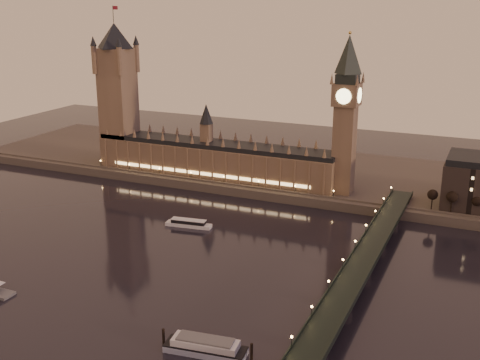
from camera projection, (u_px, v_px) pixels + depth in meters
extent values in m
plane|color=black|center=(181.00, 256.00, 315.12)|extent=(700.00, 700.00, 0.00)
cube|color=#423D35|center=(325.00, 175.00, 446.81)|extent=(560.00, 130.00, 6.00)
cube|color=brown|center=(214.00, 161.00, 431.41)|extent=(180.00, 26.00, 22.00)
cube|color=black|center=(214.00, 144.00, 427.72)|extent=(180.00, 22.00, 3.20)
cube|color=#FFCC7F|center=(206.00, 174.00, 421.37)|extent=(153.00, 0.25, 2.20)
cube|color=brown|center=(119.00, 108.00, 452.78)|extent=(22.00, 22.00, 88.00)
cone|color=black|center=(114.00, 36.00, 437.26)|extent=(31.68, 31.68, 18.00)
cylinder|color=black|center=(113.00, 14.00, 432.87)|extent=(0.44, 0.44, 12.00)
cube|color=maroon|center=(115.00, 8.00, 430.70)|extent=(4.00, 0.15, 2.50)
cube|color=brown|center=(344.00, 150.00, 389.68)|extent=(13.00, 13.00, 58.00)
cube|color=brown|center=(347.00, 95.00, 379.14)|extent=(16.00, 16.00, 14.00)
cylinder|color=#FFEAA5|center=(344.00, 96.00, 371.99)|extent=(9.60, 0.35, 9.60)
cylinder|color=#FFEAA5|center=(334.00, 94.00, 382.31)|extent=(0.35, 9.60, 9.60)
cube|color=black|center=(348.00, 79.00, 376.21)|extent=(13.00, 13.00, 6.00)
cone|color=black|center=(349.00, 54.00, 371.82)|extent=(17.68, 17.68, 24.00)
sphere|color=gold|center=(350.00, 33.00, 368.01)|extent=(2.00, 2.00, 2.00)
cube|color=black|center=(355.00, 273.00, 277.10)|extent=(13.00, 260.00, 2.00)
cube|color=black|center=(342.00, 268.00, 279.10)|extent=(0.60, 260.00, 1.00)
cube|color=black|center=(369.00, 273.00, 274.21)|extent=(0.60, 260.00, 1.00)
cylinder|color=black|center=(429.00, 203.00, 364.34)|extent=(0.70, 0.70, 8.59)
sphere|color=black|center=(430.00, 196.00, 363.02)|extent=(5.73, 5.73, 5.73)
cylinder|color=black|center=(453.00, 206.00, 358.93)|extent=(0.70, 0.70, 8.59)
sphere|color=black|center=(454.00, 199.00, 357.62)|extent=(5.73, 5.73, 5.73)
cylinder|color=black|center=(478.00, 209.00, 353.52)|extent=(0.70, 0.70, 8.59)
sphere|color=black|center=(479.00, 202.00, 352.21)|extent=(5.73, 5.73, 5.73)
cube|color=silver|center=(189.00, 225.00, 355.08)|extent=(28.19, 9.67, 2.03)
cube|color=black|center=(189.00, 222.00, 354.49)|extent=(20.92, 7.63, 2.03)
cube|color=silver|center=(188.00, 220.00, 354.14)|extent=(21.50, 7.95, 0.37)
cube|color=#9CABC7|center=(206.00, 350.00, 228.92)|extent=(32.59, 12.83, 2.58)
cube|color=black|center=(205.00, 347.00, 228.47)|extent=(32.59, 12.83, 0.50)
cube|color=silver|center=(205.00, 343.00, 228.02)|extent=(26.57, 11.10, 2.58)
cube|color=#595B5E|center=(205.00, 339.00, 227.55)|extent=(22.51, 9.62, 0.69)
cylinder|color=black|center=(164.00, 337.00, 234.10)|extent=(1.09, 1.09, 6.74)
cylinder|color=black|center=(252.00, 352.00, 224.28)|extent=(1.09, 1.09, 6.74)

